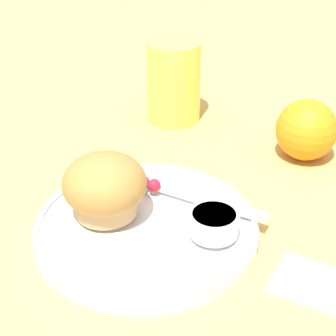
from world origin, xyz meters
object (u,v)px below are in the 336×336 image
juice_glass (174,81)px  muffin (103,188)px  butter_knife (188,195)px  orange_fruit (306,130)px

juice_glass → muffin: bearing=-76.9°
muffin → butter_knife: 0.10m
muffin → orange_fruit: muffin is taller
butter_knife → orange_fruit: (0.08, 0.19, 0.02)m
muffin → juice_glass: 0.28m
muffin → butter_knife: bearing=48.5°
muffin → butter_knife: (0.06, 0.07, -0.03)m
orange_fruit → muffin: bearing=-119.1°
butter_knife → juice_glass: bearing=121.6°
muffin → juice_glass: bearing=103.1°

